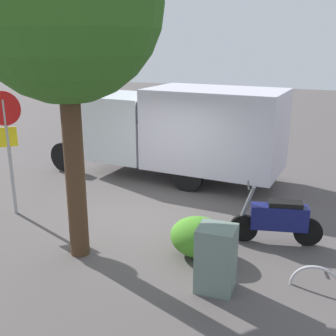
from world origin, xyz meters
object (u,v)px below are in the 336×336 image
at_px(street_tree, 63,4).
at_px(bike_rack_hoop, 316,289).
at_px(box_truck_near, 182,127).
at_px(motorcycle, 278,219).
at_px(stop_sign, 7,134).
at_px(utility_cabinet, 216,258).

relative_size(street_tree, bike_rack_hoop, 7.20).
distance_m(box_truck_near, bike_rack_hoop, 6.35).
xyz_separation_m(motorcycle, bike_rack_hoop, (-0.87, 1.40, -0.52)).
height_order(motorcycle, bike_rack_hoop, motorcycle).
relative_size(box_truck_near, stop_sign, 2.43).
relative_size(motorcycle, utility_cabinet, 1.63).
xyz_separation_m(motorcycle, utility_cabinet, (0.65, 2.02, 0.02)).
distance_m(motorcycle, street_tree, 5.51).
xyz_separation_m(street_tree, bike_rack_hoop, (-4.23, -0.52, -4.45)).
bearing_deg(stop_sign, box_truck_near, -122.31).
distance_m(box_truck_near, motorcycle, 4.67).
bearing_deg(utility_cabinet, motorcycle, -107.76).
relative_size(box_truck_near, street_tree, 1.13).
distance_m(box_truck_near, stop_sign, 4.83).
height_order(motorcycle, stop_sign, stop_sign).
height_order(stop_sign, street_tree, street_tree).
xyz_separation_m(box_truck_near, motorcycle, (-3.31, 3.14, -1.00)).
distance_m(motorcycle, stop_sign, 6.11).
bearing_deg(box_truck_near, stop_sign, 59.97).
xyz_separation_m(box_truck_near, stop_sign, (2.57, 4.07, 0.38)).
xyz_separation_m(motorcycle, stop_sign, (5.89, 0.92, 1.38)).
distance_m(motorcycle, bike_rack_hoop, 1.72).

